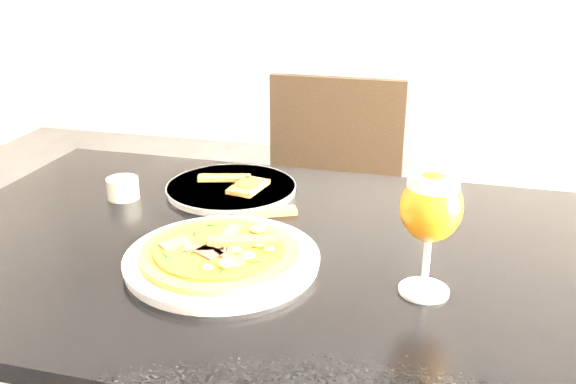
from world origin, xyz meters
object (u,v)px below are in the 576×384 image
(dining_table, at_px, (258,290))
(beer_glass, at_px, (431,208))
(chair_far, at_px, (326,224))
(pizza, at_px, (220,251))

(dining_table, relative_size, beer_glass, 6.39)
(chair_far, relative_size, pizza, 3.46)
(pizza, bearing_deg, chair_far, 87.89)
(dining_table, xyz_separation_m, beer_glass, (0.29, -0.09, 0.23))
(chair_far, distance_m, pizza, 0.82)
(dining_table, distance_m, chair_far, 0.70)
(pizza, height_order, beer_glass, beer_glass)
(dining_table, bearing_deg, chair_far, 91.17)
(chair_far, xyz_separation_m, beer_glass, (0.29, -0.77, 0.40))
(pizza, bearing_deg, beer_glass, -0.94)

